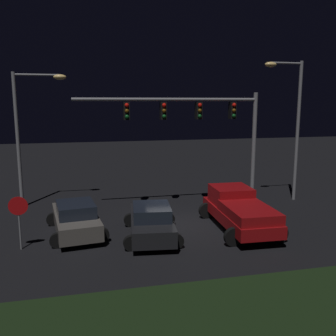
{
  "coord_description": "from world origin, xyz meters",
  "views": [
    {
      "loc": [
        -4.21,
        -17.1,
        5.96
      ],
      "look_at": [
        -0.05,
        1.11,
        2.63
      ],
      "focal_mm": 39.66,
      "sensor_mm": 36.0,
      "label": 1
    }
  ],
  "objects_px": {
    "stop_sign": "(19,213)",
    "street_lamp_left": "(28,122)",
    "car_sedan": "(151,221)",
    "traffic_signal_gantry": "(199,119)",
    "street_lamp_right": "(292,115)",
    "car_sedan_far": "(76,218)",
    "pickup_truck": "(238,208)"
  },
  "relations": [
    {
      "from": "pickup_truck",
      "to": "car_sedan",
      "type": "xyz_separation_m",
      "value": [
        -4.26,
        -0.29,
        -0.26
      ]
    },
    {
      "from": "car_sedan",
      "to": "stop_sign",
      "type": "distance_m",
      "value": 5.54
    },
    {
      "from": "street_lamp_right",
      "to": "car_sedan",
      "type": "bearing_deg",
      "value": -154.32
    },
    {
      "from": "pickup_truck",
      "to": "traffic_signal_gantry",
      "type": "height_order",
      "value": "traffic_signal_gantry"
    },
    {
      "from": "car_sedan",
      "to": "traffic_signal_gantry",
      "type": "xyz_separation_m",
      "value": [
        3.51,
        4.25,
        4.29
      ]
    },
    {
      "from": "pickup_truck",
      "to": "street_lamp_left",
      "type": "relative_size",
      "value": 0.72
    },
    {
      "from": "car_sedan_far",
      "to": "street_lamp_left",
      "type": "distance_m",
      "value": 7.14
    },
    {
      "from": "pickup_truck",
      "to": "street_lamp_left",
      "type": "bearing_deg",
      "value": 60.34
    },
    {
      "from": "traffic_signal_gantry",
      "to": "car_sedan",
      "type": "bearing_deg",
      "value": -129.51
    },
    {
      "from": "street_lamp_left",
      "to": "street_lamp_right",
      "type": "distance_m",
      "value": 15.23
    },
    {
      "from": "car_sedan_far",
      "to": "street_lamp_right",
      "type": "distance_m",
      "value": 13.78
    },
    {
      "from": "street_lamp_left",
      "to": "pickup_truck",
      "type": "bearing_deg",
      "value": -31.66
    },
    {
      "from": "traffic_signal_gantry",
      "to": "street_lamp_left",
      "type": "relative_size",
      "value": 1.36
    },
    {
      "from": "stop_sign",
      "to": "street_lamp_left",
      "type": "bearing_deg",
      "value": 92.57
    },
    {
      "from": "traffic_signal_gantry",
      "to": "street_lamp_right",
      "type": "height_order",
      "value": "street_lamp_right"
    },
    {
      "from": "car_sedan",
      "to": "street_lamp_right",
      "type": "relative_size",
      "value": 0.55
    },
    {
      "from": "street_lamp_right",
      "to": "stop_sign",
      "type": "height_order",
      "value": "street_lamp_right"
    },
    {
      "from": "car_sedan_far",
      "to": "stop_sign",
      "type": "relative_size",
      "value": 2.06
    },
    {
      "from": "car_sedan",
      "to": "street_lamp_right",
      "type": "bearing_deg",
      "value": -57.66
    },
    {
      "from": "car_sedan",
      "to": "street_lamp_right",
      "type": "height_order",
      "value": "street_lamp_right"
    },
    {
      "from": "car_sedan",
      "to": "street_lamp_right",
      "type": "xyz_separation_m",
      "value": [
        9.33,
        4.49,
        4.47
      ]
    },
    {
      "from": "street_lamp_left",
      "to": "stop_sign",
      "type": "bearing_deg",
      "value": -87.43
    },
    {
      "from": "traffic_signal_gantry",
      "to": "street_lamp_right",
      "type": "bearing_deg",
      "value": 2.32
    },
    {
      "from": "car_sedan_far",
      "to": "street_lamp_right",
      "type": "relative_size",
      "value": 0.55
    },
    {
      "from": "traffic_signal_gantry",
      "to": "street_lamp_right",
      "type": "distance_m",
      "value": 5.83
    },
    {
      "from": "car_sedan_far",
      "to": "street_lamp_left",
      "type": "bearing_deg",
      "value": 17.86
    },
    {
      "from": "car_sedan",
      "to": "car_sedan_far",
      "type": "xyz_separation_m",
      "value": [
        -3.29,
        1.19,
        0.0
      ]
    },
    {
      "from": "car_sedan",
      "to": "street_lamp_left",
      "type": "distance_m",
      "value": 9.6
    },
    {
      "from": "traffic_signal_gantry",
      "to": "street_lamp_left",
      "type": "distance_m",
      "value": 9.54
    },
    {
      "from": "car_sedan_far",
      "to": "traffic_signal_gantry",
      "type": "bearing_deg",
      "value": -73.12
    },
    {
      "from": "car_sedan",
      "to": "traffic_signal_gantry",
      "type": "distance_m",
      "value": 6.98
    },
    {
      "from": "car_sedan",
      "to": "stop_sign",
      "type": "height_order",
      "value": "stop_sign"
    }
  ]
}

